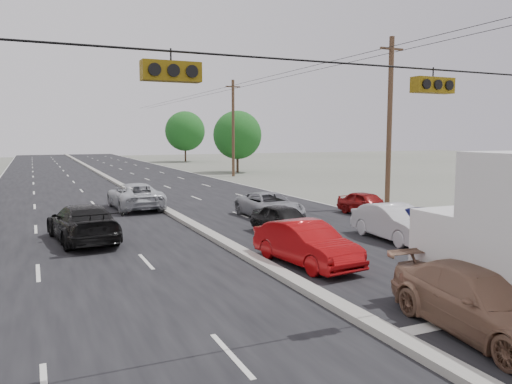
% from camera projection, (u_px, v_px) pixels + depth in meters
% --- Properties ---
extents(ground, '(200.00, 200.00, 0.00)m').
position_uv_depth(ground, '(372.00, 329.00, 11.22)').
color(ground, '#606356').
rests_on(ground, ground).
extents(road_surface, '(20.00, 160.00, 0.02)m').
position_uv_depth(road_surface, '(130.00, 192.00, 38.41)').
color(road_surface, black).
rests_on(road_surface, ground).
extents(center_median, '(0.50, 160.00, 0.20)m').
position_uv_depth(center_median, '(130.00, 190.00, 38.39)').
color(center_median, gray).
rests_on(center_median, ground).
extents(utility_pole_right_b, '(1.60, 0.30, 10.00)m').
position_uv_depth(utility_pole_right_b, '(389.00, 122.00, 29.32)').
color(utility_pole_right_b, '#422D1E').
rests_on(utility_pole_right_b, ground).
extents(utility_pole_right_c, '(1.60, 0.30, 10.00)m').
position_uv_depth(utility_pole_right_c, '(233.00, 128.00, 51.98)').
color(utility_pole_right_c, '#422D1E').
rests_on(utility_pole_right_c, ground).
extents(traffic_signals, '(25.00, 0.30, 0.54)m').
position_uv_depth(traffic_signals, '(429.00, 83.00, 11.16)').
color(traffic_signals, black).
rests_on(traffic_signals, ground).
extents(tree_right_mid, '(5.60, 5.60, 7.14)m').
position_uv_depth(tree_right_mid, '(237.00, 135.00, 57.61)').
color(tree_right_mid, '#382619').
rests_on(tree_right_mid, ground).
extents(tree_right_far, '(6.40, 6.40, 8.16)m').
position_uv_depth(tree_right_far, '(185.00, 131.00, 80.61)').
color(tree_right_far, '#382619').
rests_on(tree_right_far, ground).
extents(tan_sedan, '(2.50, 5.12, 1.43)m').
position_uv_depth(tan_sedan, '(484.00, 303.00, 10.80)').
color(tan_sedan, '#88614A').
rests_on(tan_sedan, ground).
extents(red_sedan, '(2.07, 4.55, 1.45)m').
position_uv_depth(red_sedan, '(306.00, 244.00, 16.60)').
color(red_sedan, '#98090B').
rests_on(red_sedan, ground).
extents(queue_car_a, '(1.92, 4.02, 1.33)m').
position_uv_depth(queue_car_a, '(284.00, 221.00, 21.47)').
color(queue_car_a, black).
rests_on(queue_car_a, ground).
extents(queue_car_b, '(1.86, 4.56, 1.47)m').
position_uv_depth(queue_car_b, '(395.00, 223.00, 20.50)').
color(queue_car_b, silver).
rests_on(queue_car_b, ground).
extents(queue_car_c, '(2.35, 4.86, 1.33)m').
position_uv_depth(queue_car_c, '(270.00, 206.00, 26.02)').
color(queue_car_c, gray).
rests_on(queue_car_c, ground).
extents(queue_car_d, '(2.25, 4.92, 1.39)m').
position_uv_depth(queue_car_d, '(433.00, 228.00, 19.57)').
color(queue_car_d, '#0F124E').
rests_on(queue_car_d, ground).
extents(queue_car_e, '(1.83, 3.84, 1.27)m').
position_uv_depth(queue_car_e, '(367.00, 204.00, 26.93)').
color(queue_car_e, maroon).
rests_on(queue_car_e, ground).
extents(oncoming_near, '(2.81, 5.55, 1.54)m').
position_uv_depth(oncoming_near, '(83.00, 223.00, 20.26)').
color(oncoming_near, black).
rests_on(oncoming_near, ground).
extents(oncoming_far, '(2.71, 5.58, 1.53)m').
position_uv_depth(oncoming_far, '(135.00, 196.00, 29.24)').
color(oncoming_far, '#B3B7BB').
rests_on(oncoming_far, ground).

